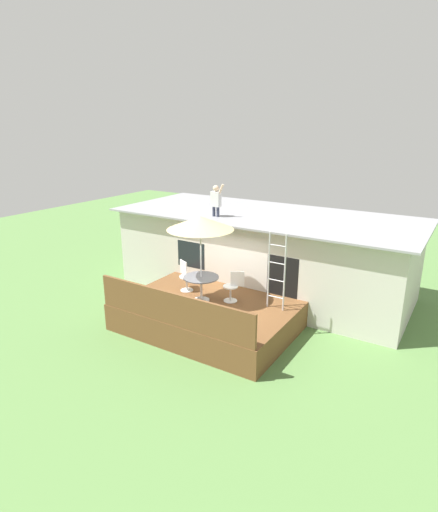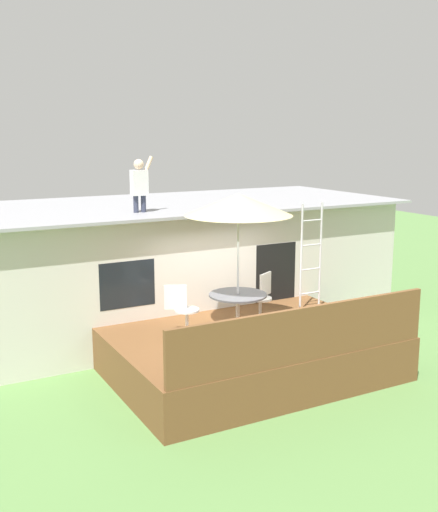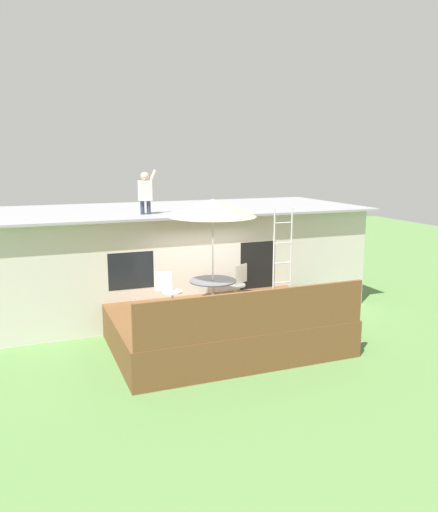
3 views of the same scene
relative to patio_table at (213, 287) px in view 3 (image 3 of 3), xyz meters
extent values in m
plane|color=#567F42|center=(0.25, -0.02, -1.39)|extent=(40.00, 40.00, 0.00)
cube|color=beige|center=(0.25, 3.58, -0.01)|extent=(10.00, 4.00, 2.75)
cube|color=#99999E|center=(0.25, 3.58, 1.40)|extent=(10.50, 4.50, 0.06)
cube|color=black|center=(-1.50, 1.59, 0.16)|extent=(1.10, 0.03, 0.90)
cube|color=black|center=(1.87, 1.59, -0.34)|extent=(1.00, 0.03, 2.00)
cube|color=brown|center=(0.25, -0.02, -0.99)|extent=(4.95, 3.45, 0.80)
cube|color=brown|center=(0.25, -1.69, -0.14)|extent=(4.85, 0.08, 0.90)
cylinder|color=silver|center=(0.00, 0.00, -0.57)|extent=(0.48, 0.48, 0.03)
cylinder|color=silver|center=(0.00, 0.00, -0.22)|extent=(0.07, 0.07, 0.71)
cylinder|color=#4C4C51|center=(0.00, 0.00, 0.14)|extent=(1.04, 1.04, 0.03)
cylinder|color=silver|center=(0.00, 0.00, 0.61)|extent=(0.04, 0.04, 2.40)
cone|color=beige|center=(0.00, 0.00, 1.76)|extent=(1.90, 1.90, 0.38)
cylinder|color=silver|center=(1.84, 0.64, 0.51)|extent=(0.04, 0.04, 2.20)
cylinder|color=silver|center=(2.32, 0.64, 0.51)|extent=(0.04, 0.04, 2.20)
cylinder|color=silver|center=(2.08, 0.64, -0.24)|extent=(0.48, 0.03, 0.03)
cylinder|color=silver|center=(2.08, 0.64, 0.26)|extent=(0.48, 0.03, 0.03)
cylinder|color=silver|center=(2.08, 0.64, 0.76)|extent=(0.48, 0.03, 0.03)
cylinder|color=silver|center=(2.08, 0.64, 1.26)|extent=(0.48, 0.03, 0.03)
cylinder|color=#33384C|center=(-1.02, 2.28, 1.60)|extent=(0.10, 0.10, 0.34)
cylinder|color=#33384C|center=(-0.86, 2.28, 1.60)|extent=(0.10, 0.10, 0.34)
cube|color=silver|center=(-0.94, 2.28, 2.02)|extent=(0.32, 0.20, 0.50)
sphere|color=beige|center=(-0.94, 2.28, 2.38)|extent=(0.20, 0.20, 0.20)
cylinder|color=beige|center=(-0.76, 2.28, 2.32)|extent=(0.26, 0.08, 0.44)
cylinder|color=silver|center=(-0.82, 0.40, -0.58)|extent=(0.40, 0.40, 0.02)
cylinder|color=silver|center=(-0.82, 0.40, -0.36)|extent=(0.06, 0.06, 0.44)
cylinder|color=silver|center=(-0.82, 0.40, -0.13)|extent=(0.44, 0.44, 0.04)
cube|color=silver|center=(-1.00, 0.48, 0.11)|extent=(0.38, 0.21, 0.44)
cylinder|color=silver|center=(0.75, 0.42, -0.58)|extent=(0.40, 0.40, 0.02)
cylinder|color=silver|center=(0.75, 0.42, -0.36)|extent=(0.06, 0.06, 0.44)
cylinder|color=silver|center=(0.75, 0.42, -0.13)|extent=(0.44, 0.44, 0.04)
cube|color=silver|center=(0.92, 0.52, 0.11)|extent=(0.37, 0.23, 0.44)
camera|label=1|loc=(6.44, -9.27, 4.35)|focal=29.06mm
camera|label=2|loc=(-5.35, -9.14, 2.98)|focal=43.03mm
camera|label=3|loc=(-3.85, -10.17, 2.84)|focal=35.48mm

